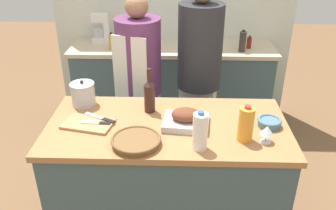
{
  "coord_description": "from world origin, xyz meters",
  "views": [
    {
      "loc": [
        0.07,
        -1.98,
        2.12
      ],
      "look_at": [
        0.0,
        0.12,
        1.01
      ],
      "focal_mm": 38.0,
      "sensor_mm": 36.0,
      "label": 1
    }
  ],
  "objects_px": {
    "stand_mixer": "(101,30)",
    "condiment_bottle_tall": "(112,42)",
    "cutting_board": "(88,124)",
    "mixing_bowl": "(269,122)",
    "knife_chef": "(101,118)",
    "knife_paring": "(97,123)",
    "condiment_bottle_extra": "(249,43)",
    "wicker_basket": "(136,141)",
    "person_cook_guest": "(199,72)",
    "person_cook_aproned": "(139,81)",
    "milk_jug": "(200,131)",
    "juice_jug": "(246,124)",
    "condiment_bottle_short": "(243,41)",
    "roasting_pan": "(186,119)",
    "wine_bottle_green": "(149,95)",
    "wine_glass_left": "(267,131)",
    "stock_pot": "(83,94)"
  },
  "relations": [
    {
      "from": "roasting_pan",
      "to": "wicker_basket",
      "type": "height_order",
      "value": "roasting_pan"
    },
    {
      "from": "wine_glass_left",
      "to": "person_cook_aproned",
      "type": "bearing_deg",
      "value": 131.17
    },
    {
      "from": "cutting_board",
      "to": "mixing_bowl",
      "type": "distance_m",
      "value": 1.17
    },
    {
      "from": "cutting_board",
      "to": "wine_glass_left",
      "type": "distance_m",
      "value": 1.12
    },
    {
      "from": "person_cook_aproned",
      "to": "milk_jug",
      "type": "bearing_deg",
      "value": -48.75
    },
    {
      "from": "stand_mixer",
      "to": "condiment_bottle_short",
      "type": "height_order",
      "value": "stand_mixer"
    },
    {
      "from": "roasting_pan",
      "to": "stand_mixer",
      "type": "distance_m",
      "value": 1.9
    },
    {
      "from": "cutting_board",
      "to": "knife_paring",
      "type": "bearing_deg",
      "value": -4.94
    },
    {
      "from": "condiment_bottle_extra",
      "to": "wicker_basket",
      "type": "bearing_deg",
      "value": -118.51
    },
    {
      "from": "condiment_bottle_short",
      "to": "wicker_basket",
      "type": "bearing_deg",
      "value": -117.68
    },
    {
      "from": "juice_jug",
      "to": "person_cook_aproned",
      "type": "relative_size",
      "value": 0.15
    },
    {
      "from": "knife_chef",
      "to": "knife_paring",
      "type": "height_order",
      "value": "same"
    },
    {
      "from": "mixing_bowl",
      "to": "milk_jug",
      "type": "height_order",
      "value": "milk_jug"
    },
    {
      "from": "wine_glass_left",
      "to": "condiment_bottle_tall",
      "type": "distance_m",
      "value": 2.02
    },
    {
      "from": "person_cook_aproned",
      "to": "wicker_basket",
      "type": "bearing_deg",
      "value": -67.27
    },
    {
      "from": "stand_mixer",
      "to": "wicker_basket",
      "type": "bearing_deg",
      "value": -73.09
    },
    {
      "from": "mixing_bowl",
      "to": "person_cook_guest",
      "type": "distance_m",
      "value": 0.91
    },
    {
      "from": "stand_mixer",
      "to": "wine_glass_left",
      "type": "bearing_deg",
      "value": -53.99
    },
    {
      "from": "juice_jug",
      "to": "knife_paring",
      "type": "height_order",
      "value": "juice_jug"
    },
    {
      "from": "knife_paring",
      "to": "condiment_bottle_extra",
      "type": "height_order",
      "value": "condiment_bottle_extra"
    },
    {
      "from": "wine_glass_left",
      "to": "knife_chef",
      "type": "height_order",
      "value": "wine_glass_left"
    },
    {
      "from": "stock_pot",
      "to": "person_cook_aproned",
      "type": "relative_size",
      "value": 0.12
    },
    {
      "from": "knife_chef",
      "to": "knife_paring",
      "type": "xyz_separation_m",
      "value": [
        -0.01,
        -0.06,
        0.0
      ]
    },
    {
      "from": "person_cook_aproned",
      "to": "wine_glass_left",
      "type": "bearing_deg",
      "value": -31.13
    },
    {
      "from": "stock_pot",
      "to": "knife_chef",
      "type": "xyz_separation_m",
      "value": [
        0.17,
        -0.22,
        -0.06
      ]
    },
    {
      "from": "stand_mixer",
      "to": "condiment_bottle_tall",
      "type": "height_order",
      "value": "stand_mixer"
    },
    {
      "from": "condiment_bottle_tall",
      "to": "cutting_board",
      "type": "bearing_deg",
      "value": -86.21
    },
    {
      "from": "knife_chef",
      "to": "cutting_board",
      "type": "bearing_deg",
      "value": -139.95
    },
    {
      "from": "roasting_pan",
      "to": "wine_glass_left",
      "type": "height_order",
      "value": "roasting_pan"
    },
    {
      "from": "wicker_basket",
      "to": "knife_paring",
      "type": "distance_m",
      "value": 0.34
    },
    {
      "from": "roasting_pan",
      "to": "condiment_bottle_tall",
      "type": "bearing_deg",
      "value": 116.68
    },
    {
      "from": "stock_pot",
      "to": "knife_paring",
      "type": "height_order",
      "value": "stock_pot"
    },
    {
      "from": "wine_glass_left",
      "to": "condiment_bottle_tall",
      "type": "relative_size",
      "value": 0.63
    },
    {
      "from": "wine_glass_left",
      "to": "person_cook_aproned",
      "type": "xyz_separation_m",
      "value": [
        -0.86,
        0.99,
        -0.13
      ]
    },
    {
      "from": "roasting_pan",
      "to": "wine_bottle_green",
      "type": "bearing_deg",
      "value": 143.11
    },
    {
      "from": "knife_paring",
      "to": "cutting_board",
      "type": "bearing_deg",
      "value": 175.06
    },
    {
      "from": "wine_bottle_green",
      "to": "knife_chef",
      "type": "xyz_separation_m",
      "value": [
        -0.31,
        -0.14,
        -0.1
      ]
    },
    {
      "from": "juice_jug",
      "to": "cutting_board",
      "type": "bearing_deg",
      "value": 171.89
    },
    {
      "from": "person_cook_guest",
      "to": "condiment_bottle_tall",
      "type": "bearing_deg",
      "value": 158.29
    },
    {
      "from": "roasting_pan",
      "to": "condiment_bottle_short",
      "type": "height_order",
      "value": "condiment_bottle_short"
    },
    {
      "from": "condiment_bottle_tall",
      "to": "condiment_bottle_extra",
      "type": "height_order",
      "value": "condiment_bottle_tall"
    },
    {
      "from": "condiment_bottle_short",
      "to": "person_cook_guest",
      "type": "height_order",
      "value": "person_cook_guest"
    },
    {
      "from": "person_cook_aproned",
      "to": "person_cook_guest",
      "type": "relative_size",
      "value": 0.92
    },
    {
      "from": "stock_pot",
      "to": "milk_jug",
      "type": "distance_m",
      "value": 0.96
    },
    {
      "from": "juice_jug",
      "to": "wine_glass_left",
      "type": "height_order",
      "value": "juice_jug"
    },
    {
      "from": "juice_jug",
      "to": "condiment_bottle_short",
      "type": "bearing_deg",
      "value": 82.06
    },
    {
      "from": "wicker_basket",
      "to": "knife_chef",
      "type": "distance_m",
      "value": 0.38
    },
    {
      "from": "juice_jug",
      "to": "person_cook_aproned",
      "type": "distance_m",
      "value": 1.23
    },
    {
      "from": "mixing_bowl",
      "to": "condiment_bottle_extra",
      "type": "relative_size",
      "value": 1.18
    },
    {
      "from": "wine_bottle_green",
      "to": "wine_glass_left",
      "type": "distance_m",
      "value": 0.81
    }
  ]
}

